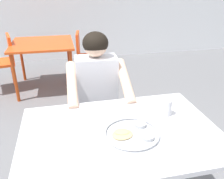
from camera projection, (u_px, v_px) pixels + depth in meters
table_foreground at (120, 142)px, 1.40m from camera, size 1.15×0.78×0.75m
thali_tray at (132, 133)px, 1.32m from camera, size 0.31×0.31×0.03m
drinking_cup at (166, 107)px, 1.50m from camera, size 0.07×0.07×0.11m
chair_foreground at (96, 105)px, 2.21m from camera, size 0.43×0.41×0.81m
diner_foreground at (98, 93)px, 1.92m from camera, size 0.50×0.56×1.19m
table_background_red at (43, 48)px, 3.48m from camera, size 0.88×0.92×0.72m
chair_red_left at (3, 59)px, 3.48m from camera, size 0.53×0.52×0.84m
chair_red_right at (85, 54)px, 3.71m from camera, size 0.45×0.45×0.83m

